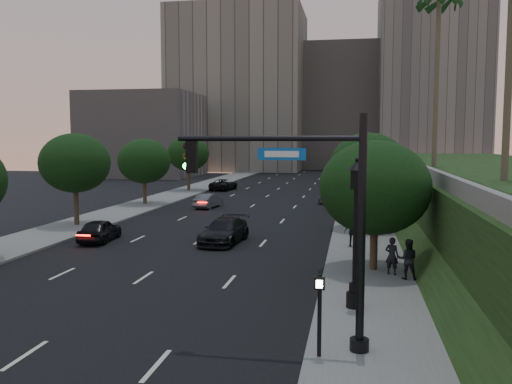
% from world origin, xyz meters
% --- Properties ---
extents(ground, '(160.00, 160.00, 0.00)m').
position_xyz_m(ground, '(0.00, 0.00, 0.00)').
color(ground, black).
rests_on(ground, ground).
extents(road_surface, '(16.00, 140.00, 0.02)m').
position_xyz_m(road_surface, '(0.00, 30.00, 0.01)').
color(road_surface, black).
rests_on(road_surface, ground).
extents(sidewalk_right, '(4.50, 140.00, 0.15)m').
position_xyz_m(sidewalk_right, '(10.25, 30.00, 0.07)').
color(sidewalk_right, slate).
rests_on(sidewalk_right, ground).
extents(sidewalk_left, '(4.50, 140.00, 0.15)m').
position_xyz_m(sidewalk_left, '(-10.25, 30.00, 0.07)').
color(sidewalk_left, slate).
rests_on(sidewalk_left, ground).
extents(parapet_wall, '(0.35, 90.00, 0.70)m').
position_xyz_m(parapet_wall, '(13.50, 28.00, 4.35)').
color(parapet_wall, slate).
rests_on(parapet_wall, embankment).
extents(office_block_left, '(26.00, 20.00, 32.00)m').
position_xyz_m(office_block_left, '(-14.00, 92.00, 16.00)').
color(office_block_left, gray).
rests_on(office_block_left, ground).
extents(office_block_mid, '(22.00, 18.00, 26.00)m').
position_xyz_m(office_block_mid, '(6.00, 102.00, 13.00)').
color(office_block_mid, gray).
rests_on(office_block_mid, ground).
extents(office_block_right, '(20.00, 22.00, 36.00)m').
position_xyz_m(office_block_right, '(24.00, 96.00, 18.00)').
color(office_block_right, gray).
rests_on(office_block_right, ground).
extents(office_block_filler, '(18.00, 16.00, 14.00)m').
position_xyz_m(office_block_filler, '(-26.00, 70.00, 7.00)').
color(office_block_filler, gray).
rests_on(office_block_filler, ground).
extents(tree_right_a, '(5.20, 5.20, 6.24)m').
position_xyz_m(tree_right_a, '(10.30, 8.00, 4.02)').
color(tree_right_a, '#38281C').
rests_on(tree_right_a, ground).
extents(tree_right_b, '(5.20, 5.20, 6.74)m').
position_xyz_m(tree_right_b, '(10.30, 20.00, 4.52)').
color(tree_right_b, '#38281C').
rests_on(tree_right_b, ground).
extents(tree_right_c, '(5.20, 5.20, 6.24)m').
position_xyz_m(tree_right_c, '(10.30, 33.00, 4.02)').
color(tree_right_c, '#38281C').
rests_on(tree_right_c, ground).
extents(tree_right_d, '(5.20, 5.20, 6.74)m').
position_xyz_m(tree_right_d, '(10.30, 47.00, 4.52)').
color(tree_right_d, '#38281C').
rests_on(tree_right_d, ground).
extents(tree_right_e, '(5.20, 5.20, 6.24)m').
position_xyz_m(tree_right_e, '(10.30, 62.00, 4.02)').
color(tree_right_e, '#38281C').
rests_on(tree_right_e, ground).
extents(tree_left_b, '(5.00, 5.00, 6.71)m').
position_xyz_m(tree_left_b, '(-10.30, 18.00, 4.58)').
color(tree_left_b, '#38281C').
rests_on(tree_left_b, ground).
extents(tree_left_c, '(5.00, 5.00, 6.34)m').
position_xyz_m(tree_left_c, '(-10.30, 31.00, 4.21)').
color(tree_left_c, '#38281C').
rests_on(tree_left_c, ground).
extents(tree_left_d, '(5.00, 5.00, 6.71)m').
position_xyz_m(tree_left_d, '(-10.30, 45.00, 4.58)').
color(tree_left_d, '#38281C').
rests_on(tree_left_d, ground).
extents(palm_far, '(3.20, 3.20, 15.50)m').
position_xyz_m(palm_far, '(16.00, 30.00, 17.64)').
color(palm_far, '#4C4233').
rests_on(palm_far, embankment).
extents(traffic_signal_mast, '(5.68, 0.56, 7.00)m').
position_xyz_m(traffic_signal_mast, '(8.45, -2.22, 3.67)').
color(traffic_signal_mast, black).
rests_on(traffic_signal_mast, ground).
extents(street_lamp, '(0.64, 0.64, 5.62)m').
position_xyz_m(street_lamp, '(9.41, 1.89, 2.63)').
color(street_lamp, black).
rests_on(street_lamp, ground).
extents(pedestrian_signal, '(0.30, 0.33, 2.50)m').
position_xyz_m(pedestrian_signal, '(8.42, -2.88, 1.57)').
color(pedestrian_signal, black).
rests_on(pedestrian_signal, ground).
extents(sedan_near_left, '(2.02, 4.26, 1.40)m').
position_xyz_m(sedan_near_left, '(-6.01, 12.92, 0.70)').
color(sedan_near_left, black).
rests_on(sedan_near_left, ground).
extents(sedan_mid_left, '(1.99, 4.20, 1.33)m').
position_xyz_m(sedan_mid_left, '(-3.72, 29.96, 0.66)').
color(sedan_mid_left, '#515258').
rests_on(sedan_mid_left, ground).
extents(sedan_far_left, '(2.86, 5.23, 1.39)m').
position_xyz_m(sedan_far_left, '(-6.44, 47.00, 0.70)').
color(sedan_far_left, black).
rests_on(sedan_far_left, ground).
extents(sedan_near_right, '(2.47, 5.28, 1.49)m').
position_xyz_m(sedan_near_right, '(1.66, 13.76, 0.75)').
color(sedan_near_right, black).
rests_on(sedan_near_right, ground).
extents(sedan_far_right, '(2.21, 4.28, 1.39)m').
position_xyz_m(sedan_far_right, '(7.00, 35.94, 0.70)').
color(sedan_far_right, slate).
rests_on(sedan_far_right, ground).
extents(pedestrian_a, '(0.73, 0.61, 1.71)m').
position_xyz_m(pedestrian_a, '(11.08, 7.10, 1.01)').
color(pedestrian_a, black).
rests_on(pedestrian_a, sidewalk_right).
extents(pedestrian_b, '(0.90, 0.72, 1.78)m').
position_xyz_m(pedestrian_b, '(11.70, 6.37, 1.04)').
color(pedestrian_b, black).
rests_on(pedestrian_b, sidewalk_right).
extents(pedestrian_c, '(1.01, 0.45, 1.70)m').
position_xyz_m(pedestrian_c, '(9.34, 13.32, 1.00)').
color(pedestrian_c, black).
rests_on(pedestrian_c, sidewalk_right).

